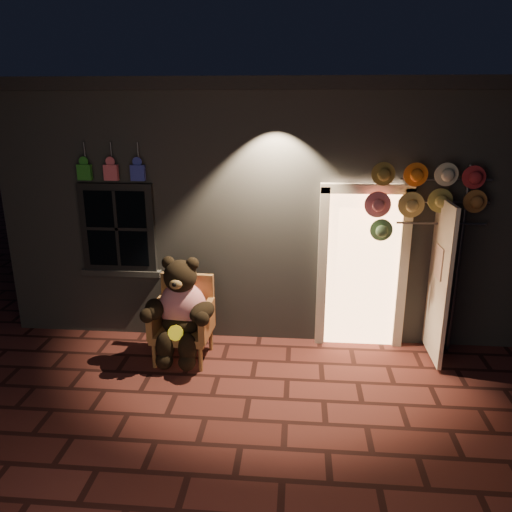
# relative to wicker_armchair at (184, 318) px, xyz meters

# --- Properties ---
(ground) EXTENTS (60.00, 60.00, 0.00)m
(ground) POSITION_rel_wicker_armchair_xyz_m (0.92, -0.90, -0.53)
(ground) COLOR #5C2823
(ground) RESTS_ON ground
(shop_building) EXTENTS (7.30, 5.95, 3.51)m
(shop_building) POSITION_rel_wicker_armchair_xyz_m (0.92, 3.09, 1.21)
(shop_building) COLOR slate
(shop_building) RESTS_ON ground
(wicker_armchair) EXTENTS (0.76, 0.69, 1.05)m
(wicker_armchair) POSITION_rel_wicker_armchair_xyz_m (0.00, 0.00, 0.00)
(wicker_armchair) COLOR olive
(wicker_armchair) RESTS_ON ground
(teddy_bear) EXTENTS (0.96, 0.76, 1.32)m
(teddy_bear) POSITION_rel_wicker_armchair_xyz_m (-0.00, -0.14, 0.17)
(teddy_bear) COLOR red
(teddy_bear) RESTS_ON ground
(hat_rack) EXTENTS (1.47, 0.22, 2.47)m
(hat_rack) POSITION_rel_wicker_armchair_xyz_m (2.94, 0.37, 1.53)
(hat_rack) COLOR #59595E
(hat_rack) RESTS_ON ground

